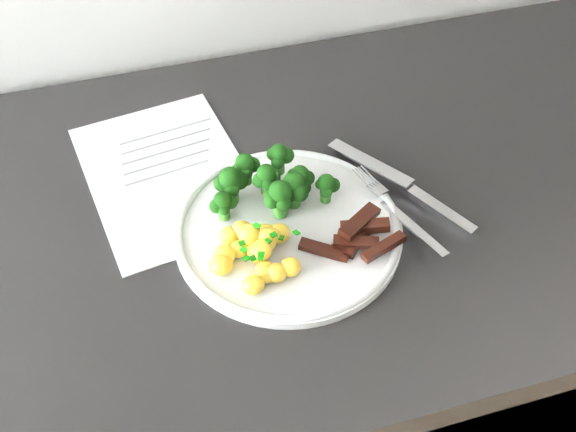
% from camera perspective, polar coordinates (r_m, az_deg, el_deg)
% --- Properties ---
extents(counter, '(2.48, 0.62, 0.93)m').
position_cam_1_polar(counter, '(1.22, -0.29, -14.13)').
color(counter, black).
rests_on(counter, ground).
extents(recipe_paper, '(0.23, 0.30, 0.00)m').
position_cam_1_polar(recipe_paper, '(0.89, -9.87, 3.40)').
color(recipe_paper, white).
rests_on(recipe_paper, counter).
extents(plate, '(0.27, 0.27, 0.02)m').
position_cam_1_polar(plate, '(0.80, -0.00, -1.07)').
color(plate, silver).
rests_on(plate, counter).
extents(broccoli, '(0.16, 0.09, 0.05)m').
position_cam_1_polar(broccoli, '(0.81, -1.51, 2.77)').
color(broccoli, '#2E6C1F').
rests_on(broccoli, plate).
extents(potatoes, '(0.10, 0.10, 0.04)m').
position_cam_1_polar(potatoes, '(0.76, -2.64, -2.79)').
color(potatoes, '#FFDB47').
rests_on(potatoes, plate).
extents(beef_strips, '(0.12, 0.08, 0.03)m').
position_cam_1_polar(beef_strips, '(0.79, 5.69, -1.63)').
color(beef_strips, black).
rests_on(beef_strips, plate).
extents(fork, '(0.06, 0.16, 0.02)m').
position_cam_1_polar(fork, '(0.82, 9.25, 0.16)').
color(fork, silver).
rests_on(fork, plate).
extents(knife, '(0.13, 0.20, 0.02)m').
position_cam_1_polar(knife, '(0.85, 10.62, 1.66)').
color(knife, silver).
rests_on(knife, plate).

